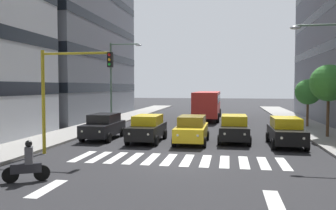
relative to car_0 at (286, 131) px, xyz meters
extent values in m
plane|color=#262628|center=(5.84, 5.07, -0.89)|extent=(180.00, 180.00, 0.00)
cube|color=gray|center=(15.16, 5.07, -0.81)|extent=(3.28, 90.00, 0.15)
cube|color=slate|center=(21.67, -16.03, 9.54)|extent=(9.75, 20.80, 20.85)
cube|color=black|center=(21.67, -16.03, 2.59)|extent=(9.79, 20.84, 0.90)
cube|color=black|center=(21.67, -16.03, 6.06)|extent=(9.79, 20.84, 0.90)
cube|color=black|center=(21.67, -16.03, 9.54)|extent=(9.79, 20.84, 0.90)
cube|color=silver|center=(0.89, 5.07, -0.88)|extent=(0.45, 2.80, 0.01)
cube|color=silver|center=(1.79, 5.07, -0.88)|extent=(0.45, 2.80, 0.01)
cube|color=silver|center=(2.69, 5.07, -0.88)|extent=(0.45, 2.80, 0.01)
cube|color=silver|center=(3.59, 5.07, -0.88)|extent=(0.45, 2.80, 0.01)
cube|color=silver|center=(4.49, 5.07, -0.88)|extent=(0.45, 2.80, 0.01)
cube|color=silver|center=(5.39, 5.07, -0.88)|extent=(0.45, 2.80, 0.01)
cube|color=silver|center=(6.29, 5.07, -0.88)|extent=(0.45, 2.80, 0.01)
cube|color=silver|center=(7.19, 5.07, -0.88)|extent=(0.45, 2.80, 0.01)
cube|color=silver|center=(8.09, 5.07, -0.88)|extent=(0.45, 2.80, 0.01)
cube|color=silver|center=(8.99, 5.07, -0.88)|extent=(0.45, 2.80, 0.01)
cube|color=silver|center=(9.89, 5.07, -0.88)|extent=(0.45, 2.80, 0.01)
cube|color=silver|center=(10.79, 5.07, -0.88)|extent=(0.45, 2.80, 0.01)
cube|color=silver|center=(1.99, 10.57, -0.88)|extent=(0.50, 2.20, 0.01)
cube|color=silver|center=(9.68, 10.57, -0.88)|extent=(0.50, 2.20, 0.01)
cube|color=black|center=(0.00, 0.05, -0.17)|extent=(1.80, 4.40, 0.80)
cube|color=yellow|center=(0.00, -0.15, 0.53)|extent=(1.58, 2.46, 0.60)
cylinder|color=black|center=(-0.90, 1.50, -0.57)|extent=(0.22, 0.64, 0.64)
cylinder|color=black|center=(0.90, 1.50, -0.57)|extent=(0.22, 0.64, 0.64)
cylinder|color=black|center=(-0.90, -1.40, -0.57)|extent=(0.22, 0.64, 0.64)
cylinder|color=black|center=(0.90, -1.40, -0.57)|extent=(0.22, 0.64, 0.64)
sphere|color=white|center=(-0.58, 2.20, -0.09)|extent=(0.18, 0.18, 0.18)
sphere|color=white|center=(0.58, 2.20, -0.09)|extent=(0.18, 0.18, 0.18)
cube|color=black|center=(3.06, -1.05, -0.17)|extent=(1.80, 4.40, 0.80)
cube|color=yellow|center=(3.06, -1.25, 0.53)|extent=(1.58, 2.46, 0.60)
cylinder|color=black|center=(2.16, 0.40, -0.57)|extent=(0.22, 0.64, 0.64)
cylinder|color=black|center=(3.96, 0.40, -0.57)|extent=(0.22, 0.64, 0.64)
cylinder|color=black|center=(2.16, -2.50, -0.57)|extent=(0.22, 0.64, 0.64)
cylinder|color=black|center=(3.96, -2.50, -0.57)|extent=(0.22, 0.64, 0.64)
sphere|color=white|center=(2.49, 1.10, -0.09)|extent=(0.18, 0.18, 0.18)
sphere|color=white|center=(3.64, 1.10, -0.09)|extent=(0.18, 0.18, 0.18)
cube|color=gold|center=(5.71, 0.00, -0.17)|extent=(1.80, 4.40, 0.80)
cube|color=olive|center=(5.71, -0.20, 0.53)|extent=(1.58, 2.46, 0.60)
cylinder|color=black|center=(4.81, 1.45, -0.57)|extent=(0.22, 0.64, 0.64)
cylinder|color=black|center=(6.61, 1.45, -0.57)|extent=(0.22, 0.64, 0.64)
cylinder|color=black|center=(4.81, -1.45, -0.57)|extent=(0.22, 0.64, 0.64)
cylinder|color=black|center=(6.61, -1.45, -0.57)|extent=(0.22, 0.64, 0.64)
sphere|color=white|center=(5.13, 2.15, -0.09)|extent=(0.18, 0.18, 0.18)
sphere|color=white|center=(6.28, 2.15, -0.09)|extent=(0.18, 0.18, 0.18)
cube|color=black|center=(8.61, -0.07, -0.17)|extent=(1.80, 4.40, 0.80)
cube|color=yellow|center=(8.61, -0.27, 0.53)|extent=(1.58, 2.46, 0.60)
cylinder|color=black|center=(7.71, 1.38, -0.57)|extent=(0.22, 0.64, 0.64)
cylinder|color=black|center=(9.51, 1.38, -0.57)|extent=(0.22, 0.64, 0.64)
cylinder|color=black|center=(7.71, -1.52, -0.57)|extent=(0.22, 0.64, 0.64)
cylinder|color=black|center=(9.51, -1.52, -0.57)|extent=(0.22, 0.64, 0.64)
sphere|color=white|center=(8.03, 2.08, -0.09)|extent=(0.18, 0.18, 0.18)
sphere|color=white|center=(9.19, 2.08, -0.09)|extent=(0.18, 0.18, 0.18)
cube|color=black|center=(11.83, -0.68, -0.17)|extent=(1.80, 4.40, 0.80)
cube|color=black|center=(11.83, -0.88, 0.53)|extent=(1.58, 2.46, 0.60)
cylinder|color=black|center=(10.93, 0.77, -0.57)|extent=(0.22, 0.64, 0.64)
cylinder|color=black|center=(12.73, 0.77, -0.57)|extent=(0.22, 0.64, 0.64)
cylinder|color=black|center=(10.93, -2.13, -0.57)|extent=(0.22, 0.64, 0.64)
cylinder|color=black|center=(12.73, -2.13, -0.57)|extent=(0.22, 0.64, 0.64)
sphere|color=white|center=(11.25, 1.47, -0.09)|extent=(0.18, 0.18, 0.18)
sphere|color=white|center=(12.40, 1.47, -0.09)|extent=(0.18, 0.18, 0.18)
cube|color=red|center=(5.71, -16.43, 0.86)|extent=(2.50, 10.50, 2.50)
cube|color=black|center=(5.71, -16.43, 1.41)|extent=(2.52, 9.87, 0.80)
cylinder|color=black|center=(4.46, -12.75, -0.39)|extent=(0.28, 1.00, 1.00)
cylinder|color=black|center=(6.96, -12.75, -0.39)|extent=(0.28, 1.00, 1.00)
cylinder|color=black|center=(4.46, -19.58, -0.39)|extent=(0.28, 1.00, 1.00)
cylinder|color=black|center=(6.96, -19.58, -0.39)|extent=(0.28, 1.00, 1.00)
cylinder|color=black|center=(11.38, 10.17, -0.59)|extent=(0.58, 0.36, 0.60)
cylinder|color=black|center=(10.40, 9.66, -0.59)|extent=(0.58, 0.36, 0.60)
cube|color=#232328|center=(10.89, 9.92, -0.37)|extent=(1.09, 0.72, 0.36)
cube|color=#4C4C51|center=(10.80, 9.87, 0.11)|extent=(0.41, 0.45, 0.64)
sphere|color=black|center=(10.80, 9.87, 0.55)|extent=(0.26, 0.26, 0.26)
cylinder|color=#AD991E|center=(13.12, 4.72, 1.86)|extent=(0.18, 0.18, 5.50)
cylinder|color=#AD991E|center=(11.26, 4.72, 4.41)|extent=(3.74, 0.12, 0.12)
cube|color=black|center=(9.39, 4.72, 4.06)|extent=(0.24, 0.28, 0.76)
sphere|color=red|center=(9.39, 4.87, 4.30)|extent=(0.14, 0.14, 0.14)
sphere|color=orange|center=(9.39, 4.87, 4.06)|extent=(0.14, 0.14, 0.14)
sphere|color=green|center=(9.39, 4.87, 3.82)|extent=(0.14, 0.14, 0.14)
cylinder|color=#4C6B56|center=(-1.19, 2.74, 5.84)|extent=(2.52, 0.10, 0.10)
ellipsoid|color=#B7BCC1|center=(0.06, 2.74, 5.74)|extent=(0.56, 0.28, 0.20)
cylinder|color=#4C6B56|center=(14.12, -8.89, 2.98)|extent=(0.16, 0.16, 7.43)
cylinder|color=#4C6B56|center=(12.81, -8.89, 6.55)|extent=(2.62, 0.10, 0.10)
ellipsoid|color=#B7BCC1|center=(11.50, -8.89, 6.45)|extent=(0.56, 0.28, 0.20)
cylinder|color=#513823|center=(-3.29, -3.55, 0.73)|extent=(0.20, 0.20, 2.93)
sphere|color=#387F33|center=(-3.29, -3.55, 2.94)|extent=(2.51, 2.51, 2.51)
cylinder|color=#513823|center=(-3.30, -9.81, 0.42)|extent=(0.20, 0.20, 2.32)
sphere|color=#387F33|center=(-3.30, -9.81, 2.24)|extent=(2.18, 2.18, 2.18)
camera|label=1|loc=(3.42, 21.65, 2.70)|focal=37.02mm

